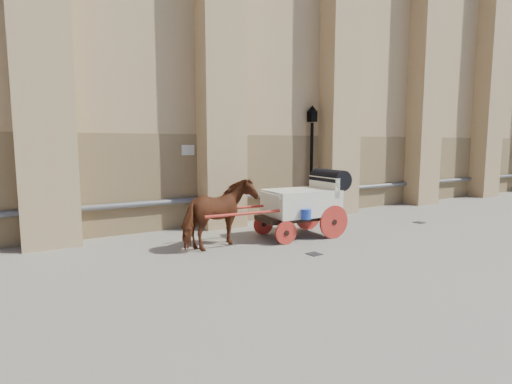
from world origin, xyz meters
TOP-DOWN VIEW (x-y plane):
  - ground at (0.00, 0.00)m, footprint 90.00×90.00m
  - horse at (-2.25, 1.19)m, footprint 2.30×1.59m
  - carriage at (0.52, 1.15)m, footprint 4.50×1.63m
  - street_lamp at (2.84, 3.80)m, footprint 0.39×0.39m
  - drain_grate_near at (-0.54, -0.57)m, footprint 0.34×0.34m
  - drain_grate_far at (5.09, 0.68)m, footprint 0.33×0.33m

SIDE VIEW (x-z plane):
  - ground at x=0.00m, z-range 0.00..0.00m
  - drain_grate_near at x=-0.54m, z-range 0.00..0.01m
  - drain_grate_far at x=5.09m, z-range 0.00..0.01m
  - horse at x=-2.25m, z-range 0.00..1.78m
  - carriage at x=0.52m, z-range 0.08..2.01m
  - street_lamp at x=2.84m, z-range 0.14..4.26m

